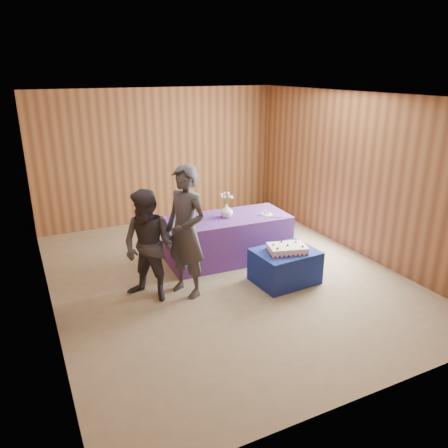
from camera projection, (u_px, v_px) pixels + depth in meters
ground at (224, 275)px, 6.80m from camera, size 6.00×6.00×0.00m
room_shell at (224, 161)px, 6.19m from camera, size 5.04×6.04×2.72m
cake_table at (285, 266)px, 6.53m from camera, size 0.94×0.75×0.50m
serving_table at (228, 238)px, 7.26m from camera, size 2.04×0.99×0.75m
sheet_cake at (287, 249)px, 6.40m from camera, size 0.65×0.52×0.13m
vase at (226, 211)px, 7.09m from camera, size 0.28×0.28×0.22m
flower_spray at (226, 196)px, 7.01m from camera, size 0.22×0.22×0.17m
platter at (188, 220)px, 6.95m from camera, size 0.43×0.43×0.02m
plate at (267, 214)px, 7.25m from camera, size 0.24×0.24×0.01m
cake_slice at (267, 212)px, 7.23m from camera, size 0.09×0.08×0.09m
knife at (274, 217)px, 7.11m from camera, size 0.25×0.13×0.00m
guest_left at (186, 232)px, 5.97m from camera, size 0.69×0.80×1.86m
guest_right at (148, 246)px, 5.88m from camera, size 0.94×0.96×1.56m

